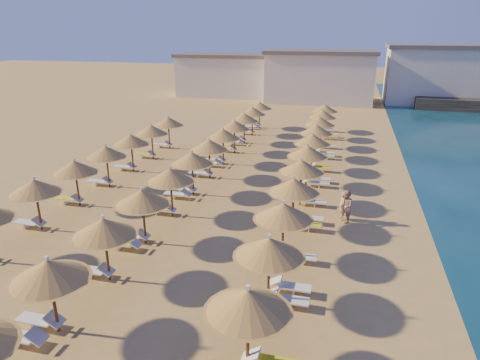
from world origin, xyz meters
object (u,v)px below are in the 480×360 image
(beachgoer_a, at_px, (342,206))
(parasol_row_east, at_px, (305,159))
(beachgoer_b, at_px, (346,207))
(parasol_row_west, at_px, (201,152))

(beachgoer_a, bearing_deg, parasol_row_east, -159.21)
(beachgoer_a, relative_size, beachgoer_b, 0.89)
(parasol_row_east, distance_m, beachgoer_b, 4.70)
(parasol_row_west, bearing_deg, beachgoer_a, -19.32)
(parasol_row_east, xyz_separation_m, beachgoer_b, (2.70, -3.55, -1.47))
(beachgoer_a, height_order, beachgoer_b, beachgoer_b)
(parasol_row_west, xyz_separation_m, beachgoer_b, (9.54, -3.55, -1.47))
(parasol_row_west, height_order, beachgoer_b, parasol_row_west)
(parasol_row_east, height_order, beachgoer_a, parasol_row_east)
(parasol_row_west, relative_size, beachgoer_a, 24.62)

